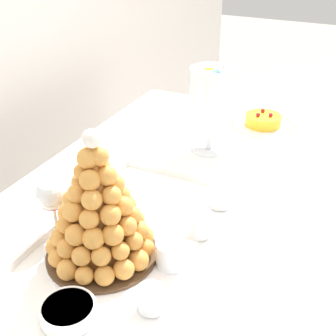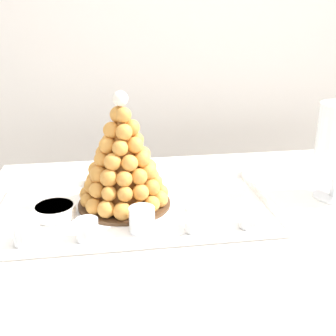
# 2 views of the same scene
# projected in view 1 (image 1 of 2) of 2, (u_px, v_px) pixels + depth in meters

# --- Properties ---
(buffet_table) EXTENTS (1.36, 0.98, 0.78)m
(buffet_table) POSITION_uv_depth(u_px,v_px,m) (199.00, 232.00, 1.22)
(buffet_table) COLOR brown
(buffet_table) RESTS_ON ground_plane
(serving_tray) EXTENTS (0.67, 0.37, 0.02)m
(serving_tray) POSITION_uv_depth(u_px,v_px,m) (124.00, 251.00, 0.99)
(serving_tray) COLOR white
(serving_tray) RESTS_ON buffet_table
(croquembouche) EXTENTS (0.24, 0.24, 0.29)m
(croquembouche) POSITION_uv_depth(u_px,v_px,m) (98.00, 212.00, 0.92)
(croquembouche) COLOR #4C331E
(croquembouche) RESTS_ON serving_tray
(dessert_cup_mid_left) EXTENTS (0.05, 0.05, 0.05)m
(dessert_cup_mid_left) POSITION_uv_depth(u_px,v_px,m) (151.00, 299.00, 0.83)
(dessert_cup_mid_left) COLOR silver
(dessert_cup_mid_left) RESTS_ON serving_tray
(dessert_cup_centre) EXTENTS (0.06, 0.06, 0.06)m
(dessert_cup_centre) POSITION_uv_depth(u_px,v_px,m) (170.00, 255.00, 0.93)
(dessert_cup_centre) COLOR silver
(dessert_cup_centre) RESTS_ON serving_tray
(dessert_cup_mid_right) EXTENTS (0.06, 0.06, 0.06)m
(dessert_cup_mid_right) POSITION_uv_depth(u_px,v_px,m) (199.00, 224.00, 1.02)
(dessert_cup_mid_right) COLOR silver
(dessert_cup_mid_right) RESTS_ON serving_tray
(dessert_cup_right) EXTENTS (0.05, 0.05, 0.05)m
(dessert_cup_right) POSITION_uv_depth(u_px,v_px,m) (220.00, 197.00, 1.12)
(dessert_cup_right) COLOR silver
(dessert_cup_right) RESTS_ON serving_tray
(creme_brulee_ramekin) EXTENTS (0.10, 0.10, 0.03)m
(creme_brulee_ramekin) POSITION_uv_depth(u_px,v_px,m) (68.00, 311.00, 0.82)
(creme_brulee_ramekin) COLOR white
(creme_brulee_ramekin) RESTS_ON serving_tray
(macaron_goblet) EXTENTS (0.13, 0.13, 0.28)m
(macaron_goblet) POSITION_uv_depth(u_px,v_px,m) (211.00, 100.00, 1.33)
(macaron_goblet) COLOR white
(macaron_goblet) RESTS_ON buffet_table
(fruit_tart_plate) EXTENTS (0.22, 0.22, 0.05)m
(fruit_tart_plate) POSITION_uv_depth(u_px,v_px,m) (263.00, 122.00, 1.56)
(fruit_tart_plate) COLOR white
(fruit_tart_plate) RESTS_ON buffet_table
(wine_glass) EXTENTS (0.07, 0.07, 0.15)m
(wine_glass) POSITION_uv_depth(u_px,v_px,m) (52.00, 196.00, 0.99)
(wine_glass) COLOR silver
(wine_glass) RESTS_ON buffet_table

